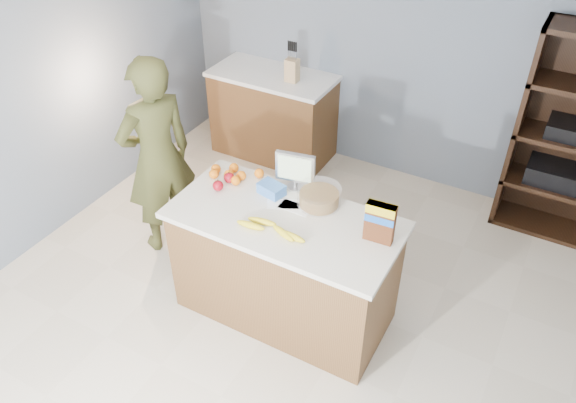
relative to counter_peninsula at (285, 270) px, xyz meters
The scene contains 15 objects.
floor 0.51m from the counter_peninsula, 90.00° to the right, with size 4.50×5.00×0.02m, color beige.
walls 1.27m from the counter_peninsula, 90.00° to the right, with size 4.52×5.02×2.51m.
counter_peninsula is the anchor object (origin of this frame).
back_cabinet 2.25m from the counter_peninsula, 122.28° to the left, with size 1.24×0.62×0.90m.
shelving_unit 2.61m from the counter_peninsula, 52.89° to the left, with size 0.90×0.40×1.80m.
person 1.36m from the counter_peninsula, 169.81° to the left, with size 0.61×0.40×1.68m, color #3F411D.
knife_block 2.17m from the counter_peninsula, 117.28° to the left, with size 0.12×0.10×0.31m.
envelopes 0.50m from the counter_peninsula, 105.05° to the left, with size 0.32×0.20×0.00m.
bananas 0.53m from the counter_peninsula, 90.10° to the right, with size 0.49×0.14×0.04m.
apples 0.77m from the counter_peninsula, 169.58° to the left, with size 0.09×0.20×0.08m.
oranges 0.79m from the counter_peninsula, 158.16° to the left, with size 0.38×0.24×0.07m.
blue_carton 0.59m from the counter_peninsula, 138.01° to the left, with size 0.18×0.12×0.08m, color blue.
salad_bowl 0.61m from the counter_peninsula, 61.47° to the left, with size 0.30×0.30×0.13m.
tv 0.73m from the counter_peninsula, 106.70° to the left, with size 0.28×0.12×0.28m.
cereal_box 0.90m from the counter_peninsula, ahead, with size 0.19×0.08×0.28m.
Camera 1 is at (1.42, -2.22, 3.24)m, focal length 35.00 mm.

